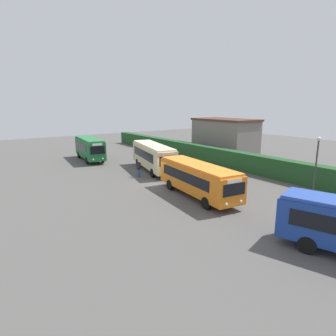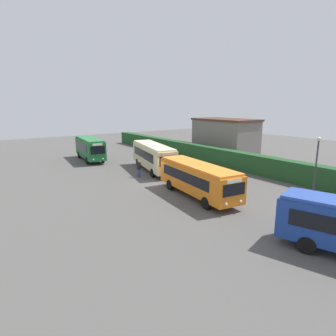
{
  "view_description": "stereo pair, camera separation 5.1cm",
  "coord_description": "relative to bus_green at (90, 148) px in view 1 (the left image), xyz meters",
  "views": [
    {
      "loc": [
        23.5,
        -15.88,
        8.07
      ],
      "look_at": [
        0.16,
        0.57,
        1.7
      ],
      "focal_mm": 30.82,
      "sensor_mm": 36.0,
      "label": 1
    },
    {
      "loc": [
        23.53,
        -15.84,
        8.07
      ],
      "look_at": [
        0.16,
        0.57,
        1.7
      ],
      "focal_mm": 30.82,
      "sensor_mm": 36.0,
      "label": 2
    }
  ],
  "objects": [
    {
      "name": "bus_cream",
      "position": [
        10.99,
        3.94,
        0.02
      ],
      "size": [
        10.38,
        4.72,
        3.26
      ],
      "rotation": [
        0.0,
        0.0,
        -0.24
      ],
      "color": "beige",
      "rests_on": "ground_plane"
    },
    {
      "name": "bus_green",
      "position": [
        0.0,
        0.0,
        0.0
      ],
      "size": [
        8.99,
        3.33,
        3.23
      ],
      "rotation": [
        0.0,
        0.0,
        -0.12
      ],
      "color": "#19602D",
      "rests_on": "ground_plane"
    },
    {
      "name": "lamppost",
      "position": [
        27.78,
        10.16,
        1.49
      ],
      "size": [
        0.36,
        0.36,
        5.32
      ],
      "color": "#38383D",
      "rests_on": "ground_plane"
    },
    {
      "name": "person_left",
      "position": [
        12.72,
        0.92,
        -0.85
      ],
      "size": [
        0.29,
        0.45,
        1.88
      ],
      "rotation": [
        0.0,
        0.0,
        3.08
      ],
      "color": "#334C8C",
      "rests_on": "ground_plane"
    },
    {
      "name": "bus_orange",
      "position": [
        21.91,
        1.69,
        -0.13
      ],
      "size": [
        9.84,
        3.66,
        2.95
      ],
      "rotation": [
        0.0,
        0.0,
        -0.12
      ],
      "color": "orange",
      "rests_on": "ground_plane"
    },
    {
      "name": "traffic_cone",
      "position": [
        -2.14,
        9.03,
        -1.55
      ],
      "size": [
        0.36,
        0.36,
        0.6
      ],
      "primitive_type": "cone",
      "color": "orange",
      "rests_on": "ground_plane"
    },
    {
      "name": "depot_building",
      "position": [
        8.86,
        18.51,
        1.08
      ],
      "size": [
        10.09,
        5.53,
        5.85
      ],
      "color": "slate",
      "rests_on": "ground_plane"
    },
    {
      "name": "ground_plane",
      "position": [
        16.92,
        1.31,
        -1.85
      ],
      "size": [
        103.16,
        103.16,
        0.0
      ],
      "primitive_type": "plane",
      "color": "#514F4C"
    },
    {
      "name": "hedge_row",
      "position": [
        16.92,
        13.08,
        -0.73
      ],
      "size": [
        63.58,
        1.46,
        2.24
      ],
      "primitive_type": "cube",
      "color": "#1F4A24",
      "rests_on": "ground_plane"
    }
  ]
}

